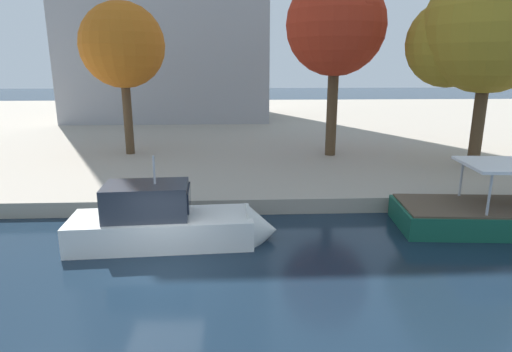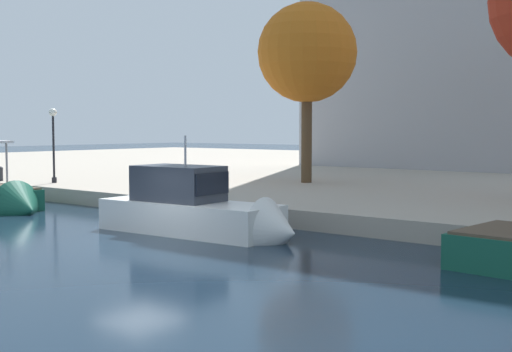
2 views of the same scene
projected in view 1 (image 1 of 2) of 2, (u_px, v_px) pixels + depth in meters
ground_plane at (162, 276)px, 13.93m from camera, size 220.00×220.00×0.00m
dock_promenade at (212, 125)px, 45.88m from camera, size 120.00×55.00×0.72m
motor_yacht_1 at (176, 226)px, 16.34m from camera, size 7.91×2.70×4.17m
tree_0 at (337, 22)px, 26.62m from camera, size 6.27×6.27×11.42m
tree_1 at (123, 44)px, 27.60m from camera, size 5.42×5.42×9.81m
tree_2 at (480, 32)px, 24.04m from camera, size 7.68×7.57×11.56m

